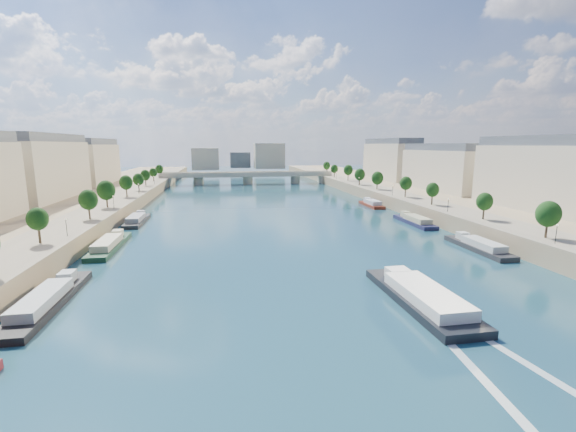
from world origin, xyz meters
name	(u,v)px	position (x,y,z in m)	size (l,w,h in m)	color
ground	(275,224)	(0.00, 100.00, 0.00)	(700.00, 700.00, 0.00)	#0E323D
quay_left	(37,224)	(-72.00, 100.00, 2.50)	(44.00, 520.00, 5.00)	#9E8460
quay_right	(473,210)	(72.00, 100.00, 2.50)	(44.00, 520.00, 5.00)	#9E8460
pave_left	(90,214)	(-57.00, 100.00, 5.05)	(14.00, 520.00, 0.10)	gray
pave_right	(435,204)	(57.00, 100.00, 5.05)	(14.00, 520.00, 0.10)	gray
trees_left	(97,195)	(-55.00, 102.00, 10.48)	(4.80, 268.80, 8.26)	#382B1E
trees_right	(417,186)	(55.00, 110.00, 10.48)	(4.80, 268.80, 8.26)	#382B1E
lamps_left	(94,210)	(-52.50, 90.00, 7.78)	(0.36, 200.36, 4.28)	black
lamps_right	(417,195)	(52.50, 105.00, 7.78)	(0.36, 200.36, 4.28)	black
buildings_left	(4,175)	(-85.00, 112.00, 16.45)	(16.00, 226.00, 23.20)	beige
buildings_right	(486,169)	(85.00, 112.00, 16.45)	(16.00, 226.00, 23.20)	beige
skyline	(245,158)	(3.19, 319.52, 14.66)	(79.00, 42.00, 22.00)	beige
bridge	(248,176)	(0.00, 232.33, 5.08)	(112.00, 12.00, 8.15)	#C1B79E
tour_barge	(421,297)	(14.80, 31.86, 1.02)	(8.12, 27.44, 3.75)	black
wake	(488,356)	(14.80, 15.25, 0.02)	(10.76, 25.97, 0.04)	silver
moored_barges_left	(54,295)	(-45.50, 43.51, 0.84)	(5.00, 151.62, 3.60)	#1C1B3C
moored_barges_right	(474,245)	(45.50, 61.30, 0.84)	(5.00, 162.50, 3.60)	black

